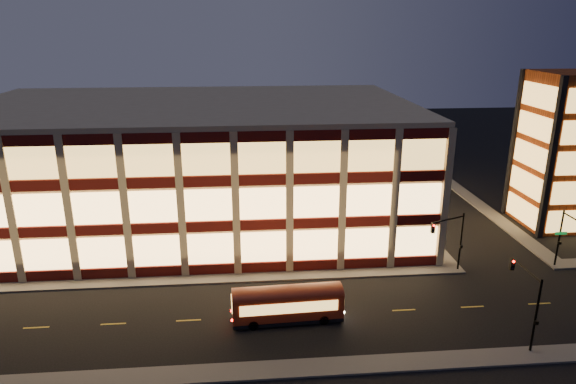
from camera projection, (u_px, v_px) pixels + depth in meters
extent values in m
plane|color=black|center=(216.00, 284.00, 47.68)|extent=(200.00, 200.00, 0.00)
cube|color=#514F4C|center=(185.00, 280.00, 48.36)|extent=(54.00, 2.00, 0.15)
cube|color=#514F4C|center=(403.00, 212.00, 65.67)|extent=(2.00, 30.00, 0.15)
cube|color=#514F4C|center=(486.00, 210.00, 66.59)|extent=(2.00, 30.00, 0.15)
cube|color=#514F4C|center=(208.00, 374.00, 35.35)|extent=(100.00, 2.00, 0.15)
cube|color=tan|center=(195.00, 165.00, 61.35)|extent=(50.00, 30.00, 14.00)
cube|color=tan|center=(191.00, 104.00, 59.09)|extent=(50.40, 30.40, 0.50)
cube|color=#470C0A|center=(185.00, 270.00, 49.01)|extent=(50.10, 0.25, 1.00)
cube|color=#FFC06B|center=(184.00, 250.00, 48.38)|extent=(49.00, 0.20, 3.00)
cube|color=#470C0A|center=(397.00, 208.00, 65.42)|extent=(0.25, 30.10, 1.00)
cube|color=#FFC06B|center=(398.00, 193.00, 64.76)|extent=(0.20, 29.00, 3.00)
cube|color=#470C0A|center=(183.00, 227.00, 47.64)|extent=(50.10, 0.25, 1.00)
cube|color=#FFC06B|center=(181.00, 206.00, 47.01)|extent=(49.00, 0.20, 3.00)
cube|color=#470C0A|center=(399.00, 175.00, 64.05)|extent=(0.25, 30.10, 1.00)
cube|color=#FFC06B|center=(400.00, 159.00, 63.40)|extent=(0.20, 29.00, 3.00)
cube|color=#470C0A|center=(179.00, 182.00, 46.27)|extent=(50.10, 0.25, 1.00)
cube|color=#FFC06B|center=(178.00, 159.00, 45.64)|extent=(49.00, 0.20, 3.00)
cube|color=#470C0A|center=(401.00, 141.00, 62.68)|extent=(0.25, 30.10, 1.00)
cube|color=#FFC06B|center=(402.00, 124.00, 62.03)|extent=(0.20, 29.00, 3.00)
cube|color=#8C3814|center=(564.00, 151.00, 59.58)|extent=(8.00, 8.00, 18.00)
cube|color=black|center=(551.00, 160.00, 55.46)|extent=(0.60, 0.60, 18.00)
cube|color=black|center=(514.00, 144.00, 63.03)|extent=(0.60, 0.60, 18.00)
cube|color=black|center=(575.00, 143.00, 63.70)|extent=(0.60, 0.60, 18.00)
cube|color=#F8B857|center=(575.00, 221.00, 57.96)|extent=(6.60, 0.16, 2.60)
cube|color=#F8B857|center=(522.00, 210.00, 61.48)|extent=(0.16, 6.60, 2.60)
cube|color=#F8B857|center=(526.00, 183.00, 60.42)|extent=(0.16, 6.60, 2.60)
cube|color=#F8B857|center=(530.00, 155.00, 59.36)|extent=(0.16, 6.60, 2.60)
cube|color=#F8B857|center=(534.00, 126.00, 58.31)|extent=(0.16, 6.60, 2.60)
cube|color=#F8B857|center=(539.00, 96.00, 57.25)|extent=(0.16, 6.60, 2.60)
cylinder|color=black|center=(461.00, 242.00, 49.47)|extent=(0.18, 0.18, 6.00)
cylinder|color=black|center=(449.00, 219.00, 47.77)|extent=(3.56, 1.63, 0.14)
cube|color=black|center=(433.00, 228.00, 47.07)|extent=(0.32, 0.32, 0.95)
sphere|color=#FF0C05|center=(434.00, 226.00, 46.81)|extent=(0.20, 0.20, 0.20)
cube|color=black|center=(461.00, 247.00, 49.40)|extent=(0.25, 0.18, 0.28)
cylinder|color=black|center=(559.00, 238.00, 50.30)|extent=(0.18, 0.18, 6.00)
cube|color=black|center=(560.00, 243.00, 50.24)|extent=(0.25, 0.18, 0.28)
cube|color=#0C7226|center=(561.00, 233.00, 49.97)|extent=(1.20, 0.06, 0.28)
cylinder|color=black|center=(536.00, 316.00, 36.88)|extent=(0.18, 0.18, 6.00)
cylinder|color=black|center=(527.00, 270.00, 37.93)|extent=(0.14, 4.00, 0.14)
cube|color=black|center=(512.00, 264.00, 39.98)|extent=(0.32, 0.32, 0.95)
sphere|color=#FF0C05|center=(514.00, 262.00, 39.72)|extent=(0.20, 0.20, 0.20)
cube|color=black|center=(536.00, 323.00, 36.81)|extent=(0.25, 0.18, 0.28)
cube|color=maroon|center=(287.00, 304.00, 41.40)|extent=(8.97, 2.62, 2.04)
cube|color=black|center=(287.00, 317.00, 41.78)|extent=(8.97, 2.62, 0.31)
cylinder|color=black|center=(253.00, 325.00, 40.47)|extent=(0.81, 0.30, 0.80)
cylinder|color=black|center=(252.00, 312.00, 42.31)|extent=(0.81, 0.30, 0.80)
cylinder|color=black|center=(324.00, 320.00, 41.19)|extent=(0.81, 0.30, 0.80)
cylinder|color=black|center=(319.00, 307.00, 43.03)|extent=(0.81, 0.30, 0.80)
cube|color=#F8B857|center=(289.00, 308.00, 40.25)|extent=(7.81, 0.42, 0.89)
cube|color=#F8B857|center=(286.00, 294.00, 42.40)|extent=(7.81, 0.42, 0.89)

